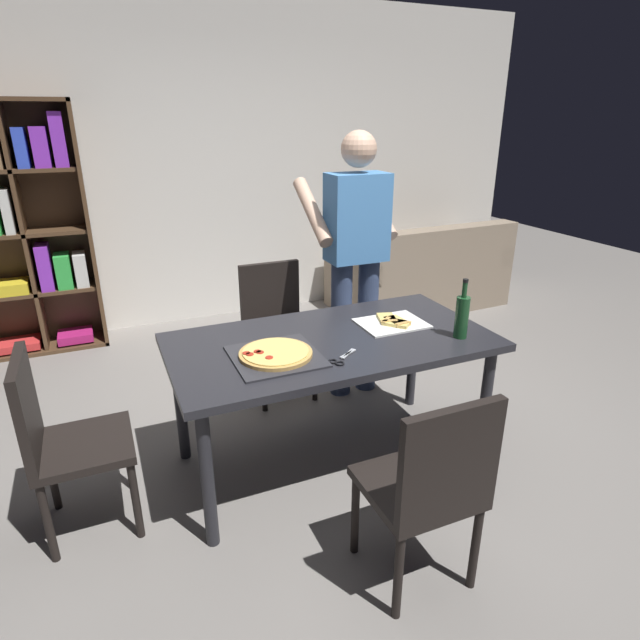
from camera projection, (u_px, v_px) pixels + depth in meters
ground_plane at (330, 459)px, 3.00m from camera, size 12.00×12.00×0.00m
back_wall at (212, 166)px, 4.70m from camera, size 6.40×0.10×2.80m
dining_table at (331, 352)px, 2.75m from camera, size 1.67×0.87×0.75m
chair_near_camera at (430, 483)px, 2.02m from camera, size 0.42×0.42×0.90m
chair_far_side at (275, 321)px, 3.60m from camera, size 0.42×0.42×0.90m
chair_left_end at (60, 435)px, 2.32m from camera, size 0.42×0.42×0.90m
couch at (421, 277)px, 5.28m from camera, size 1.73×0.91×0.85m
person_serving_pizza at (355, 252)px, 3.41m from camera, size 0.55×0.54×1.75m
pepperoni_pizza_on_tray at (276, 354)px, 2.51m from camera, size 0.41×0.41×0.04m
pizza_slices_on_towel at (392, 322)px, 2.90m from camera, size 0.36×0.28×0.03m
wine_bottle at (462, 316)px, 2.70m from camera, size 0.07×0.07×0.32m
kitchen_scissors at (340, 359)px, 2.48m from camera, size 0.19×0.15×0.01m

